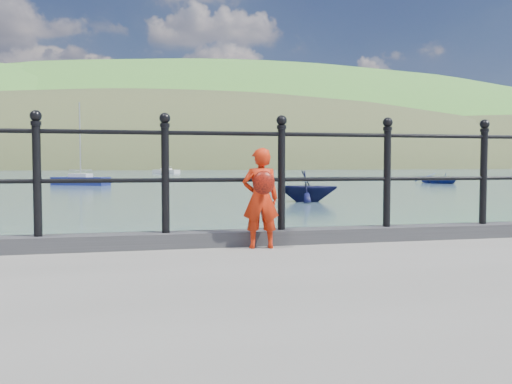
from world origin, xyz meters
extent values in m
plane|color=#2D4251|center=(0.00, 0.00, 0.00)|extent=(600.00, 600.00, 0.00)
cube|color=#28282B|center=(0.00, -0.15, 1.07)|extent=(60.00, 0.30, 0.15)
cylinder|color=black|center=(0.00, -0.15, 1.67)|extent=(18.00, 0.04, 0.04)
cylinder|color=black|center=(0.00, -0.15, 2.15)|extent=(18.00, 0.04, 0.04)
cylinder|color=black|center=(-1.80, -0.15, 1.67)|extent=(0.08, 0.08, 1.05)
sphere|color=black|center=(-1.80, -0.15, 2.29)|extent=(0.11, 0.11, 0.11)
cylinder|color=black|center=(-0.60, -0.15, 1.67)|extent=(0.08, 0.08, 1.05)
sphere|color=black|center=(-0.60, -0.15, 2.29)|extent=(0.11, 0.11, 0.11)
cylinder|color=black|center=(0.60, -0.15, 1.67)|extent=(0.08, 0.08, 1.05)
sphere|color=black|center=(0.60, -0.15, 2.29)|extent=(0.11, 0.11, 0.11)
cylinder|color=black|center=(1.80, -0.15, 1.67)|extent=(0.08, 0.08, 1.05)
sphere|color=black|center=(1.80, -0.15, 2.29)|extent=(0.11, 0.11, 0.11)
cylinder|color=black|center=(3.00, -0.15, 1.67)|extent=(0.08, 0.08, 1.05)
sphere|color=black|center=(3.00, -0.15, 2.29)|extent=(0.11, 0.11, 0.11)
ellipsoid|color=#333A21|center=(20.00, 195.00, -15.40)|extent=(400.00, 100.00, 88.00)
ellipsoid|color=#387026|center=(60.00, 255.00, -27.30)|extent=(600.00, 180.00, 156.00)
cube|color=silver|center=(-35.00, 181.00, 3.00)|extent=(9.00, 6.00, 6.00)
cube|color=#4C4744|center=(-35.00, 181.00, 7.00)|extent=(9.50, 6.50, 2.00)
cube|color=silver|center=(-12.00, 181.00, 3.00)|extent=(9.00, 6.00, 6.00)
cube|color=#4C4744|center=(-12.00, 181.00, 7.00)|extent=(9.50, 6.50, 2.00)
cube|color=silver|center=(18.00, 181.00, 3.00)|extent=(9.00, 6.00, 6.00)
cube|color=#4C4744|center=(18.00, 181.00, 7.00)|extent=(9.50, 6.50, 2.00)
cube|color=silver|center=(45.00, 181.00, 3.00)|extent=(9.00, 6.00, 6.00)
cube|color=#4C4744|center=(45.00, 181.00, 7.00)|extent=(9.50, 6.50, 2.00)
imported|color=red|center=(0.32, -0.40, 1.50)|extent=(0.38, 0.27, 0.99)
ellipsoid|color=red|center=(0.32, -0.53, 1.66)|extent=(0.22, 0.11, 0.23)
imported|color=navy|center=(27.21, 39.85, 0.49)|extent=(3.81, 5.04, 0.98)
imported|color=black|center=(7.32, 19.23, 0.75)|extent=(3.62, 3.44, 1.49)
cube|color=navy|center=(-5.17, 42.49, 0.25)|extent=(5.02, 3.67, 0.90)
cube|color=beige|center=(-5.17, 42.49, 0.75)|extent=(2.02, 1.77, 0.50)
cylinder|color=#A5A5A8|center=(-5.17, 42.49, 3.86)|extent=(0.10, 0.10, 6.33)
cylinder|color=#A5A5A8|center=(-5.17, 42.49, 1.30)|extent=(1.96, 1.09, 0.06)
cube|color=beige|center=(5.34, 96.68, 0.25)|extent=(4.97, 5.18, 0.90)
cube|color=beige|center=(5.34, 96.68, 0.75)|extent=(2.16, 2.21, 0.50)
cylinder|color=#A5A5A8|center=(5.34, 96.68, 4.38)|extent=(0.10, 0.10, 7.36)
cylinder|color=#A5A5A8|center=(5.34, 96.68, 1.30)|extent=(1.73, 1.87, 0.06)
camera|label=1|loc=(-0.92, -5.60, 1.84)|focal=38.00mm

